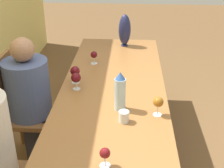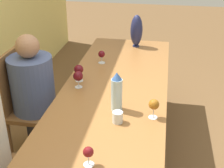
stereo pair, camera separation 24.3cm
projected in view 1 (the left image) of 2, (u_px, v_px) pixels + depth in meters
dining_table at (111, 114)px, 2.35m from camera, size 3.15×0.87×0.74m
water_bottle at (120, 92)px, 2.23m from camera, size 0.08×0.08×0.30m
water_tumbler at (124, 117)px, 2.13m from camera, size 0.07×0.07×0.08m
vase at (125, 30)px, 3.44m from camera, size 0.13×0.13×0.36m
wine_glass_0 at (76, 78)px, 2.53m from camera, size 0.08×0.08×0.14m
wine_glass_2 at (94, 55)px, 3.02m from camera, size 0.07×0.07×0.13m
wine_glass_4 at (158, 102)px, 2.17m from camera, size 0.07×0.07×0.14m
wine_glass_5 at (75, 71)px, 2.64m from camera, size 0.08×0.08×0.15m
wine_glass_7 at (105, 154)px, 1.71m from camera, size 0.06×0.06×0.12m
chair_far at (22, 108)px, 2.72m from camera, size 0.44×0.44×1.00m
person_far at (31, 99)px, 2.67m from camera, size 0.38×0.38×1.17m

